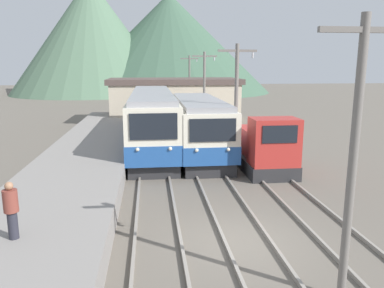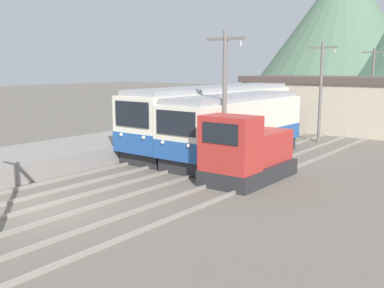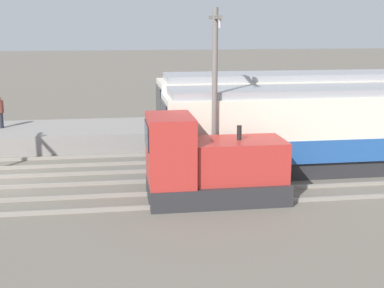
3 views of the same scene
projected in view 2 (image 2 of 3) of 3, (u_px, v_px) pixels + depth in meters
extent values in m
plane|color=#665E54|center=(52.00, 211.00, 15.65)|extent=(200.00, 200.00, 0.00)
cube|color=gray|center=(1.00, 193.00, 17.63)|extent=(0.10, 60.00, 0.14)
cube|color=gray|center=(21.00, 199.00, 16.77)|extent=(0.10, 60.00, 0.14)
cube|color=gray|center=(43.00, 206.00, 15.95)|extent=(0.10, 60.00, 0.14)
cube|color=gray|center=(68.00, 214.00, 15.08)|extent=(0.10, 60.00, 0.14)
cube|color=gray|center=(99.00, 224.00, 14.15)|extent=(0.10, 60.00, 0.14)
cube|color=gray|center=(132.00, 234.00, 13.28)|extent=(0.10, 60.00, 0.14)
cube|color=#28282B|center=(215.00, 142.00, 27.94)|extent=(2.58, 13.82, 0.70)
cube|color=silver|center=(216.00, 114.00, 27.64)|extent=(2.80, 14.39, 2.83)
cube|color=#235199|center=(215.00, 128.00, 27.79)|extent=(2.84, 14.43, 1.02)
cube|color=black|center=(132.00, 114.00, 21.90)|extent=(2.24, 0.06, 1.25)
sphere|color=silver|center=(121.00, 135.00, 22.53)|extent=(0.18, 0.18, 0.18)
sphere|color=silver|center=(143.00, 138.00, 21.61)|extent=(0.18, 0.18, 0.18)
cube|color=#939399|center=(216.00, 88.00, 27.37)|extent=(2.46, 13.82, 0.28)
cube|color=#28282B|center=(235.00, 152.00, 24.57)|extent=(2.58, 9.77, 0.70)
cube|color=silver|center=(236.00, 123.00, 24.30)|extent=(2.80, 10.17, 2.52)
cube|color=#235199|center=(235.00, 138.00, 24.44)|extent=(2.84, 10.21, 0.91)
cube|color=black|center=(175.00, 123.00, 20.22)|extent=(2.24, 0.06, 1.11)
sphere|color=silver|center=(163.00, 142.00, 20.84)|extent=(0.18, 0.18, 0.18)
sphere|color=silver|center=(189.00, 146.00, 19.91)|extent=(0.18, 0.18, 0.18)
cube|color=#939399|center=(236.00, 97.00, 24.07)|extent=(2.46, 9.77, 0.28)
cube|color=#28282B|center=(250.00, 172.00, 19.98)|extent=(2.40, 4.76, 0.70)
cube|color=#B22D28|center=(230.00, 144.00, 18.46)|extent=(2.28, 1.52, 2.30)
cube|color=black|center=(220.00, 134.00, 17.76)|extent=(1.68, 0.04, 0.83)
cube|color=#B22D28|center=(259.00, 146.00, 20.39)|extent=(1.92, 3.14, 1.40)
cylinder|color=black|center=(259.00, 126.00, 20.23)|extent=(0.16, 0.16, 0.50)
cylinder|color=slate|center=(224.00, 104.00, 20.53)|extent=(0.20, 0.20, 6.55)
cube|color=slate|center=(225.00, 39.00, 20.03)|extent=(2.00, 0.12, 0.12)
cylinder|color=#B2B2B7|center=(241.00, 43.00, 19.58)|extent=(0.10, 0.10, 0.30)
cylinder|color=slate|center=(321.00, 93.00, 29.45)|extent=(0.20, 0.20, 6.55)
cube|color=slate|center=(323.00, 48.00, 28.95)|extent=(2.00, 0.12, 0.12)
cylinder|color=#B2B2B7|center=(335.00, 50.00, 28.51)|extent=(0.10, 0.10, 0.30)
cylinder|color=slate|center=(372.00, 87.00, 38.37)|extent=(0.20, 0.20, 6.55)
cube|color=slate|center=(374.00, 52.00, 37.88)|extent=(2.00, 0.12, 0.12)
cylinder|color=#B2B2B7|center=(384.00, 54.00, 37.43)|extent=(0.10, 0.10, 0.30)
cube|color=beige|center=(325.00, 106.00, 35.86)|extent=(12.00, 6.00, 3.73)
cube|color=#51423D|center=(327.00, 80.00, 35.50)|extent=(12.60, 6.30, 0.50)
cone|color=#517056|center=(342.00, 30.00, 73.96)|extent=(31.61, 31.61, 21.84)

